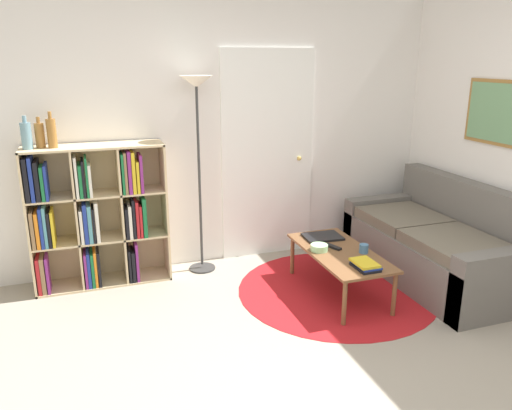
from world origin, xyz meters
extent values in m
plane|color=gray|center=(0.00, 0.00, 0.00)|extent=(14.00, 14.00, 0.00)
cube|color=silver|center=(0.00, 2.37, 1.30)|extent=(7.14, 0.05, 2.60)
cube|color=white|center=(0.41, 2.33, 1.01)|extent=(0.93, 0.02, 2.02)
sphere|color=tan|center=(0.74, 2.31, 0.97)|extent=(0.04, 0.04, 0.04)
cube|color=silver|center=(2.09, 1.17, 1.30)|extent=(0.05, 5.34, 2.60)
cube|color=olive|center=(2.06, 1.18, 1.49)|extent=(0.02, 0.70, 0.55)
cube|color=#669366|center=(2.05, 1.18, 1.49)|extent=(0.01, 0.64, 0.49)
cylinder|color=#B2191E|center=(0.68, 1.31, 0.00)|extent=(1.70, 1.70, 0.01)
cube|color=beige|center=(-1.77, 2.15, 0.62)|extent=(0.02, 0.34, 1.24)
cube|color=beige|center=(-0.64, 2.15, 0.62)|extent=(0.02, 0.34, 1.24)
cube|color=beige|center=(-1.20, 2.15, 1.23)|extent=(1.14, 0.34, 0.02)
cube|color=beige|center=(-1.20, 2.15, 0.01)|extent=(1.14, 0.34, 0.02)
cube|color=beige|center=(-1.20, 2.31, 0.62)|extent=(1.14, 0.02, 1.24)
cube|color=beige|center=(-1.39, 2.15, 0.62)|extent=(0.02, 0.32, 1.20)
cube|color=beige|center=(-1.02, 2.15, 0.62)|extent=(0.02, 0.32, 1.20)
cube|color=beige|center=(-1.20, 2.15, 0.42)|extent=(1.11, 0.32, 0.02)
cube|color=beige|center=(-1.20, 2.15, 0.82)|extent=(1.11, 0.32, 0.02)
cube|color=#B21E23|center=(-1.73, 2.11, 0.18)|extent=(0.03, 0.25, 0.32)
cube|color=olive|center=(-1.70, 2.10, 0.18)|extent=(0.03, 0.22, 0.32)
cube|color=#7F287A|center=(-1.66, 2.08, 0.18)|extent=(0.02, 0.19, 0.32)
cube|color=#7F287A|center=(-1.36, 2.09, 0.17)|extent=(0.02, 0.20, 0.31)
cube|color=navy|center=(-1.33, 2.10, 0.17)|extent=(0.03, 0.23, 0.31)
cube|color=#196B38|center=(-1.30, 2.11, 0.17)|extent=(0.02, 0.24, 0.30)
cube|color=orange|center=(-1.28, 2.10, 0.18)|extent=(0.02, 0.21, 0.32)
cube|color=black|center=(-1.25, 2.11, 0.17)|extent=(0.02, 0.24, 0.31)
cube|color=black|center=(-0.99, 2.12, 0.17)|extent=(0.02, 0.26, 0.30)
cube|color=black|center=(-0.96, 2.10, 0.16)|extent=(0.03, 0.22, 0.28)
cube|color=#7F287A|center=(-0.92, 2.12, 0.19)|extent=(0.02, 0.25, 0.35)
cube|color=olive|center=(-1.73, 2.10, 0.58)|extent=(0.03, 0.21, 0.31)
cube|color=orange|center=(-1.70, 2.09, 0.58)|extent=(0.03, 0.21, 0.30)
cube|color=navy|center=(-1.66, 2.10, 0.60)|extent=(0.03, 0.22, 0.34)
cube|color=teal|center=(-1.64, 2.11, 0.60)|extent=(0.02, 0.24, 0.34)
cube|color=black|center=(-1.61, 2.12, 0.57)|extent=(0.02, 0.27, 0.29)
cube|color=gold|center=(-1.58, 2.11, 0.58)|extent=(0.02, 0.24, 0.30)
cube|color=silver|center=(-1.36, 2.10, 0.57)|extent=(0.02, 0.23, 0.29)
cube|color=navy|center=(-1.32, 2.10, 0.60)|extent=(0.03, 0.23, 0.34)
cube|color=teal|center=(-1.29, 2.09, 0.59)|extent=(0.03, 0.21, 0.32)
cube|color=black|center=(-1.26, 2.10, 0.58)|extent=(0.02, 0.22, 0.30)
cube|color=silver|center=(-1.23, 2.09, 0.60)|extent=(0.03, 0.21, 0.35)
cube|color=black|center=(-0.99, 2.11, 0.56)|extent=(0.02, 0.23, 0.27)
cube|color=silver|center=(-0.96, 2.12, 0.57)|extent=(0.03, 0.26, 0.29)
cube|color=black|center=(-0.93, 2.09, 0.60)|extent=(0.02, 0.21, 0.34)
cube|color=#B21E23|center=(-0.90, 2.10, 0.59)|extent=(0.02, 0.21, 0.32)
cube|color=#B21E23|center=(-0.87, 2.11, 0.57)|extent=(0.02, 0.24, 0.28)
cube|color=#196B38|center=(-0.83, 2.10, 0.60)|extent=(0.03, 0.22, 0.35)
cube|color=black|center=(-1.73, 2.12, 1.00)|extent=(0.03, 0.27, 0.35)
cube|color=navy|center=(-1.69, 2.12, 1.00)|extent=(0.03, 0.25, 0.36)
cube|color=black|center=(-1.65, 2.12, 0.99)|extent=(0.03, 0.26, 0.32)
cube|color=#196B38|center=(-1.62, 2.09, 0.97)|extent=(0.03, 0.20, 0.28)
cube|color=navy|center=(-1.59, 2.12, 0.97)|extent=(0.02, 0.25, 0.29)
cube|color=silver|center=(-1.36, 2.09, 1.00)|extent=(0.02, 0.20, 0.34)
cube|color=#196B38|center=(-1.33, 2.11, 0.96)|extent=(0.03, 0.24, 0.27)
cube|color=black|center=(-1.30, 2.11, 0.98)|extent=(0.02, 0.24, 0.31)
cube|color=#196B38|center=(-1.28, 2.11, 0.99)|extent=(0.02, 0.24, 0.33)
cube|color=silver|center=(-1.25, 2.10, 0.96)|extent=(0.02, 0.21, 0.27)
cube|color=#196B38|center=(-0.99, 2.09, 1.00)|extent=(0.02, 0.20, 0.34)
cube|color=olive|center=(-0.97, 2.10, 1.00)|extent=(0.02, 0.22, 0.35)
cube|color=#7F287A|center=(-0.93, 2.10, 1.01)|extent=(0.03, 0.22, 0.36)
cube|color=gold|center=(-0.90, 2.10, 1.00)|extent=(0.03, 0.22, 0.35)
cube|color=gold|center=(-0.87, 2.10, 0.96)|extent=(0.02, 0.23, 0.27)
cube|color=#7F287A|center=(-0.84, 2.09, 0.99)|extent=(0.02, 0.21, 0.32)
cylinder|color=#333333|center=(-0.31, 2.14, 0.01)|extent=(0.24, 0.24, 0.01)
cylinder|color=#333333|center=(-0.31, 2.14, 0.89)|extent=(0.02, 0.02, 1.69)
cone|color=white|center=(-0.31, 2.14, 1.74)|extent=(0.29, 0.29, 0.10)
cube|color=#66605B|center=(1.62, 1.28, 0.21)|extent=(0.85, 1.76, 0.41)
cube|color=#66605B|center=(1.97, 1.28, 0.43)|extent=(0.16, 1.76, 0.87)
cube|color=#66605B|center=(1.62, 0.48, 0.28)|extent=(0.85, 0.16, 0.55)
cube|color=#66605B|center=(1.62, 2.08, 0.28)|extent=(0.85, 0.16, 0.55)
cube|color=#685F50|center=(1.54, 0.92, 0.46)|extent=(0.65, 0.70, 0.10)
cube|color=#685F50|center=(1.54, 1.64, 0.46)|extent=(0.65, 0.70, 0.10)
cube|color=brown|center=(0.67, 1.27, 0.37)|extent=(0.51, 1.07, 0.02)
cylinder|color=brown|center=(0.45, 0.78, 0.18)|extent=(0.04, 0.04, 0.36)
cylinder|color=brown|center=(0.45, 1.76, 0.18)|extent=(0.04, 0.04, 0.36)
cylinder|color=brown|center=(0.89, 0.78, 0.18)|extent=(0.04, 0.04, 0.36)
cylinder|color=brown|center=(0.89, 1.76, 0.18)|extent=(0.04, 0.04, 0.36)
cube|color=black|center=(0.67, 1.60, 0.39)|extent=(0.34, 0.26, 0.02)
cylinder|color=#9ED193|center=(0.51, 1.33, 0.41)|extent=(0.15, 0.15, 0.05)
cube|color=black|center=(0.68, 0.89, 0.39)|extent=(0.16, 0.22, 0.02)
cube|color=navy|center=(0.69, 0.89, 0.41)|extent=(0.16, 0.22, 0.01)
cube|color=gold|center=(0.68, 0.90, 0.42)|extent=(0.16, 0.22, 0.02)
cylinder|color=teal|center=(0.83, 1.17, 0.42)|extent=(0.08, 0.08, 0.07)
cube|color=black|center=(0.65, 1.35, 0.39)|extent=(0.10, 0.16, 0.02)
cylinder|color=#6B93A3|center=(-1.69, 2.13, 1.34)|extent=(0.08, 0.08, 0.21)
cylinder|color=#6B93A3|center=(-1.69, 2.13, 1.47)|extent=(0.03, 0.03, 0.05)
cylinder|color=olive|center=(-1.60, 2.17, 1.33)|extent=(0.07, 0.07, 0.20)
cylinder|color=olive|center=(-1.60, 2.17, 1.46)|extent=(0.03, 0.03, 0.05)
cylinder|color=olive|center=(-1.51, 2.14, 1.35)|extent=(0.07, 0.07, 0.23)
cylinder|color=olive|center=(-1.51, 2.14, 1.50)|extent=(0.03, 0.03, 0.06)
camera|label=1|loc=(-1.26, -2.17, 1.94)|focal=35.00mm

